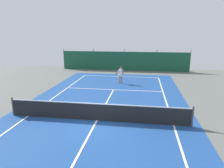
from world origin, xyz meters
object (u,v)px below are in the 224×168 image
object	(u,v)px
tennis_player	(121,74)
tennis_ball_near_player	(137,84)
tennis_net	(97,112)
tennis_ball_midcourt	(68,106)

from	to	relation	value
tennis_player	tennis_ball_near_player	size ratio (longest dim) A/B	24.85
tennis_ball_near_player	tennis_player	bearing A→B (deg)	174.59
tennis_net	tennis_player	xyz separation A→B (m)	(0.34, 8.78, 0.45)
tennis_net	tennis_ball_midcourt	distance (m)	3.09
tennis_ball_midcourt	tennis_ball_near_player	bearing A→B (deg)	57.63
tennis_player	tennis_ball_midcourt	distance (m)	7.48
tennis_ball_midcourt	tennis_net	bearing A→B (deg)	-37.95
tennis_ball_near_player	tennis_ball_midcourt	distance (m)	8.00
tennis_ball_near_player	tennis_ball_midcourt	bearing A→B (deg)	-122.37
tennis_ball_near_player	tennis_net	bearing A→B (deg)	-102.24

